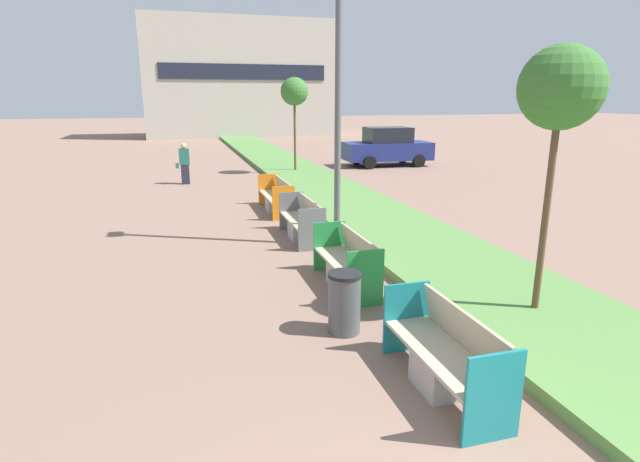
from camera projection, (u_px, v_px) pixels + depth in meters
planter_grass_strip at (359, 210)px, 14.44m from camera, size 2.80×120.00×0.18m
building_backdrop at (240, 79)px, 42.56m from camera, size 15.78×5.66×9.53m
bench_teal_frame at (445, 360)px, 5.61m from camera, size 0.65×1.92×0.94m
bench_green_frame at (347, 266)px, 8.73m from camera, size 0.65×1.94×0.94m
bench_grey_frame at (302, 224)px, 11.69m from camera, size 0.65×2.03×0.94m
bench_orange_frame at (277, 199)px, 14.52m from camera, size 0.65×2.31×0.94m
litter_bin at (344, 303)px, 6.98m from camera, size 0.47×0.47×0.88m
street_lamp_post at (338, 68)px, 10.29m from camera, size 0.24×0.44×6.87m
sapling_tree_near at (561, 90)px, 6.67m from camera, size 1.13×1.13×3.92m
sapling_tree_far at (294, 92)px, 20.98m from camera, size 1.17×1.17×4.07m
pedestrian_walking at (184, 164)px, 19.08m from camera, size 0.53×0.24×1.56m
parked_car_distant at (387, 147)px, 24.24m from camera, size 4.28×2.00×1.86m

